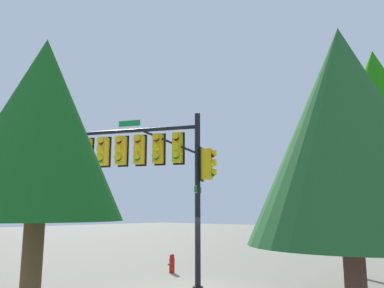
% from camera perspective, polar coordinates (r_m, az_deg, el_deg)
% --- Properties ---
extents(signal_pole_assembly, '(5.29, 2.58, 6.26)m').
position_cam_1_polar(signal_pole_assembly, '(14.43, -6.48, -2.15)').
color(signal_pole_assembly, black).
rests_on(signal_pole_assembly, ground_plane).
extents(utility_pole, '(1.69, 0.84, 8.00)m').
position_cam_1_polar(utility_pole, '(17.98, 22.76, -4.79)').
color(utility_pole, brown).
rests_on(utility_pole, ground_plane).
extents(fire_hydrant, '(0.33, 0.24, 0.83)m').
position_cam_1_polar(fire_hydrant, '(17.99, -3.02, -17.35)').
color(fire_hydrant, red).
rests_on(fire_hydrant, ground_plane).
extents(tree_near, '(4.67, 4.67, 8.26)m').
position_cam_1_polar(tree_near, '(14.41, 26.03, 2.79)').
color(tree_near, brown).
rests_on(tree_near, ground_plane).
extents(tree_mid, '(3.52, 3.52, 6.44)m').
position_cam_1_polar(tree_mid, '(8.65, -21.53, 2.31)').
color(tree_mid, brown).
rests_on(tree_mid, ground_plane).
extents(tree_far, '(3.13, 3.13, 5.69)m').
position_cam_1_polar(tree_far, '(6.45, 21.84, 1.61)').
color(tree_far, '#54332C').
rests_on(tree_far, ground_plane).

